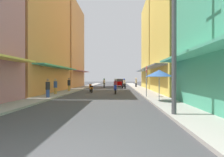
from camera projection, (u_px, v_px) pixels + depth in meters
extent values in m
plane|color=#424244|center=(108.00, 90.00, 24.31)|extent=(110.42, 110.42, 0.00)
cube|color=#9E9991|center=(75.00, 90.00, 24.50)|extent=(1.87, 58.19, 0.12)
cube|color=#ADA89E|center=(142.00, 90.00, 24.13)|extent=(1.87, 58.19, 0.12)
cube|color=#D88C4C|center=(28.00, 21.00, 19.76)|extent=(6.00, 11.77, 15.70)
cube|color=#4CB28C|center=(60.00, 67.00, 19.63)|extent=(1.10, 10.59, 0.12)
cube|color=#D88C4C|center=(62.00, 46.00, 31.25)|extent=(6.00, 9.63, 14.21)
cube|color=#B7727F|center=(82.00, 71.00, 31.12)|extent=(1.10, 8.67, 0.12)
cube|color=#4CB28C|center=(200.00, 51.00, 7.71)|extent=(1.10, 10.24, 0.12)
cube|color=#EFD159|center=(186.00, 29.00, 18.67)|extent=(6.00, 9.33, 13.52)
cube|color=slate|center=(152.00, 67.00, 18.83)|extent=(1.10, 8.40, 0.12)
cube|color=#EFD159|center=(164.00, 46.00, 28.00)|extent=(6.00, 8.22, 13.24)
cube|color=#8CA5CC|center=(141.00, 71.00, 28.16)|extent=(1.10, 7.40, 0.12)
cylinder|color=black|center=(104.00, 86.00, 31.68)|extent=(0.16, 0.57, 0.56)
cylinder|color=black|center=(104.00, 86.00, 30.44)|extent=(0.16, 0.57, 0.56)
cube|color=silver|center=(104.00, 85.00, 31.01)|extent=(0.42, 1.03, 0.24)
cube|color=black|center=(104.00, 83.00, 30.81)|extent=(0.36, 0.59, 0.14)
cylinder|color=silver|center=(104.00, 83.00, 31.56)|extent=(0.28, 0.28, 0.45)
cylinder|color=black|center=(104.00, 82.00, 31.56)|extent=(0.55, 0.11, 0.03)
cylinder|color=beige|center=(104.00, 81.00, 30.86)|extent=(0.34, 0.34, 0.55)
sphere|color=#197233|center=(104.00, 79.00, 30.86)|extent=(0.26, 0.26, 0.26)
cylinder|color=black|center=(115.00, 92.00, 18.02)|extent=(0.09, 0.56, 0.56)
cylinder|color=black|center=(116.00, 91.00, 19.26)|extent=(0.09, 0.56, 0.56)
cube|color=#1E38B7|center=(115.00, 89.00, 18.69)|extent=(0.30, 1.00, 0.24)
cube|color=black|center=(116.00, 87.00, 18.89)|extent=(0.29, 0.56, 0.14)
cylinder|color=#1E38B7|center=(115.00, 87.00, 18.14)|extent=(0.28, 0.28, 0.45)
cylinder|color=black|center=(115.00, 85.00, 18.14)|extent=(0.55, 0.04, 0.03)
cylinder|color=#99333F|center=(116.00, 84.00, 18.84)|extent=(0.34, 0.34, 0.55)
sphere|color=#B2B2B7|center=(116.00, 80.00, 18.84)|extent=(0.26, 0.26, 0.26)
cylinder|color=black|center=(123.00, 87.00, 28.15)|extent=(0.23, 0.56, 0.56)
cylinder|color=black|center=(125.00, 87.00, 26.94)|extent=(0.23, 0.56, 0.56)
cube|color=black|center=(124.00, 85.00, 27.49)|extent=(0.53, 1.04, 0.24)
cube|color=black|center=(124.00, 84.00, 27.30)|extent=(0.42, 0.61, 0.14)
cylinder|color=black|center=(123.00, 84.00, 28.03)|extent=(0.28, 0.28, 0.45)
cylinder|color=black|center=(123.00, 82.00, 28.03)|extent=(0.54, 0.17, 0.03)
cylinder|color=beige|center=(124.00, 82.00, 27.35)|extent=(0.34, 0.34, 0.55)
sphere|color=#1E38B7|center=(124.00, 79.00, 27.35)|extent=(0.26, 0.26, 0.26)
cylinder|color=black|center=(90.00, 90.00, 20.99)|extent=(0.24, 0.56, 0.56)
cylinder|color=black|center=(92.00, 90.00, 19.79)|extent=(0.24, 0.56, 0.56)
cube|color=orange|center=(91.00, 88.00, 20.34)|extent=(0.57, 1.04, 0.24)
cube|color=black|center=(91.00, 86.00, 20.15)|extent=(0.44, 0.62, 0.14)
cylinder|color=orange|center=(90.00, 86.00, 20.87)|extent=(0.28, 0.28, 0.45)
cylinder|color=black|center=(90.00, 84.00, 20.87)|extent=(0.53, 0.19, 0.03)
cylinder|color=black|center=(122.00, 84.00, 39.18)|extent=(0.13, 0.56, 0.56)
cylinder|color=black|center=(121.00, 84.00, 37.94)|extent=(0.13, 0.56, 0.56)
cube|color=maroon|center=(122.00, 83.00, 38.51)|extent=(0.36, 1.02, 0.24)
cube|color=black|center=(122.00, 82.00, 38.31)|extent=(0.33, 0.58, 0.14)
cylinder|color=maroon|center=(122.00, 82.00, 39.05)|extent=(0.28, 0.28, 0.45)
cylinder|color=black|center=(122.00, 81.00, 39.05)|extent=(0.55, 0.08, 0.03)
cube|color=#8C0000|center=(119.00, 83.00, 35.24)|extent=(2.01, 4.20, 0.70)
cube|color=#333D47|center=(119.00, 80.00, 35.09)|extent=(1.73, 2.20, 0.60)
cylinder|color=black|center=(115.00, 84.00, 36.48)|extent=(0.22, 0.65, 0.64)
cylinder|color=black|center=(122.00, 84.00, 36.51)|extent=(0.22, 0.65, 0.64)
cylinder|color=black|center=(115.00, 85.00, 33.98)|extent=(0.22, 0.65, 0.64)
cylinder|color=black|center=(123.00, 85.00, 34.01)|extent=(0.22, 0.65, 0.64)
cylinder|color=#BF8C3F|center=(55.00, 91.00, 17.31)|extent=(0.28, 0.28, 0.72)
cylinder|color=#334C8C|center=(55.00, 84.00, 17.31)|extent=(0.34, 0.34, 0.61)
sphere|color=tan|center=(55.00, 80.00, 17.31)|extent=(0.22, 0.22, 0.22)
cylinder|color=#BF8C3F|center=(69.00, 89.00, 21.15)|extent=(0.28, 0.28, 0.76)
cylinder|color=#262628|center=(69.00, 83.00, 21.15)|extent=(0.34, 0.34, 0.64)
sphere|color=#9E7256|center=(69.00, 79.00, 21.14)|extent=(0.22, 0.22, 0.22)
cylinder|color=#262628|center=(136.00, 85.00, 30.74)|extent=(0.28, 0.28, 0.75)
cylinder|color=beige|center=(136.00, 81.00, 30.74)|extent=(0.34, 0.34, 0.63)
sphere|color=tan|center=(136.00, 79.00, 30.74)|extent=(0.22, 0.22, 0.22)
cone|color=#D1B77A|center=(136.00, 78.00, 30.74)|extent=(0.44, 0.44, 0.16)
cylinder|color=#334C8C|center=(48.00, 94.00, 14.20)|extent=(0.28, 0.28, 0.73)
cylinder|color=#262628|center=(48.00, 86.00, 14.19)|extent=(0.34, 0.34, 0.62)
sphere|color=#9E7256|center=(48.00, 80.00, 14.19)|extent=(0.22, 0.22, 0.22)
cylinder|color=#99999E|center=(159.00, 88.00, 11.95)|extent=(0.05, 0.05, 2.01)
cone|color=#335999|center=(159.00, 73.00, 11.95)|extent=(1.82, 1.82, 0.45)
cylinder|color=#4C4C4F|center=(174.00, 24.00, 7.61)|extent=(0.20, 0.20, 7.88)
cylinder|color=gray|center=(146.00, 82.00, 14.72)|extent=(0.07, 0.07, 2.60)
cylinder|color=red|center=(146.00, 69.00, 14.71)|extent=(0.02, 0.60, 0.60)
cube|color=white|center=(146.00, 69.00, 14.71)|extent=(0.03, 0.40, 0.10)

